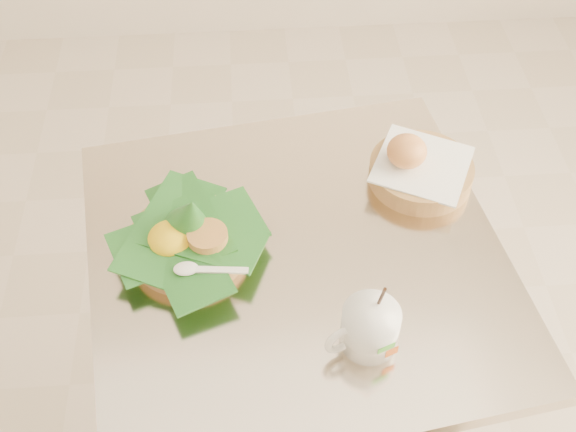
{
  "coord_description": "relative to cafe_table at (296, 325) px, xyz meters",
  "views": [
    {
      "loc": [
        0.06,
        -0.73,
        1.72
      ],
      "look_at": [
        0.11,
        0.06,
        0.82
      ],
      "focal_mm": 45.0,
      "sensor_mm": 36.0,
      "label": 1
    }
  ],
  "objects": [
    {
      "name": "bread_basket",
      "position": [
        0.24,
        0.16,
        0.25
      ],
      "size": [
        0.22,
        0.22,
        0.1
      ],
      "rotation": [
        0.0,
        0.0,
        0.34
      ],
      "color": "#AA7849",
      "rests_on": "cafe_table"
    },
    {
      "name": "coffee_mug",
      "position": [
        0.09,
        -0.18,
        0.26
      ],
      "size": [
        0.12,
        0.09,
        0.15
      ],
      "rotation": [
        0.0,
        0.0,
        0.4
      ],
      "color": "white",
      "rests_on": "cafe_table"
    },
    {
      "name": "cafe_table",
      "position": [
        0.0,
        0.0,
        0.0
      ],
      "size": [
        0.8,
        0.8,
        0.75
      ],
      "rotation": [
        0.0,
        0.0,
        0.15
      ],
      "color": "gray",
      "rests_on": "floor"
    },
    {
      "name": "rice_basket",
      "position": [
        -0.18,
        0.03,
        0.26
      ],
      "size": [
        0.26,
        0.26,
        0.13
      ],
      "rotation": [
        0.0,
        0.0,
        0.21
      ],
      "color": "#AA7849",
      "rests_on": "cafe_table"
    }
  ]
}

